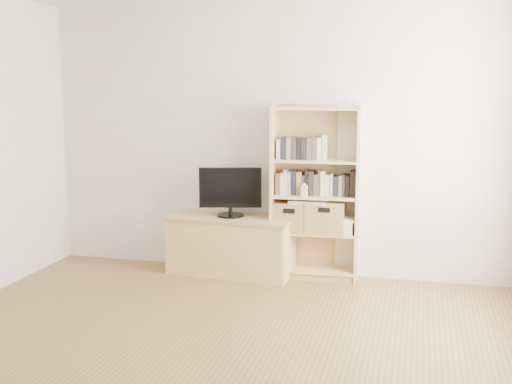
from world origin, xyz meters
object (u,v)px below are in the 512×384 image
(tv_stand, at_px, (231,246))
(basket_right, at_px, (325,216))
(television, at_px, (230,192))
(laptop, at_px, (309,201))
(basket_left, at_px, (291,216))
(baby_monitor, at_px, (304,191))
(bookshelf, at_px, (315,193))

(tv_stand, distance_m, basket_right, 0.96)
(television, height_order, laptop, television)
(tv_stand, height_order, basket_right, basket_right)
(tv_stand, distance_m, basket_left, 0.67)
(television, bearing_deg, basket_right, -9.32)
(tv_stand, bearing_deg, baby_monitor, 3.45)
(baby_monitor, height_order, basket_right, baby_monitor)
(tv_stand, height_order, basket_left, basket_left)
(basket_right, distance_m, laptop, 0.20)
(basket_right, xyz_separation_m, laptop, (-0.15, -0.03, 0.14))
(basket_left, bearing_deg, bookshelf, 3.59)
(tv_stand, xyz_separation_m, basket_left, (0.58, 0.06, 0.32))
(tv_stand, height_order, television, television)
(baby_monitor, height_order, laptop, baby_monitor)
(bookshelf, xyz_separation_m, baby_monitor, (-0.08, -0.10, 0.03))
(basket_left, distance_m, laptop, 0.23)
(tv_stand, relative_size, basket_left, 3.59)
(tv_stand, xyz_separation_m, laptop, (0.76, 0.05, 0.47))
(basket_left, distance_m, basket_right, 0.32)
(baby_monitor, relative_size, basket_right, 0.29)
(laptop, bearing_deg, bookshelf, 34.40)
(tv_stand, distance_m, baby_monitor, 0.92)
(tv_stand, bearing_deg, basket_left, 10.75)
(television, relative_size, basket_right, 1.65)
(basket_right, height_order, laptop, laptop)
(television, bearing_deg, tv_stand, 0.00)
(baby_monitor, bearing_deg, television, -171.18)
(baby_monitor, bearing_deg, basket_left, 159.76)
(television, xyz_separation_m, basket_left, (0.58, 0.06, -0.21))
(bookshelf, height_order, television, bookshelf)
(basket_right, bearing_deg, television, -178.87)
(baby_monitor, xyz_separation_m, basket_left, (-0.13, 0.08, -0.26))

